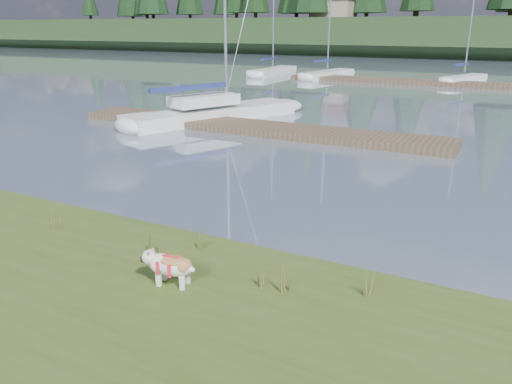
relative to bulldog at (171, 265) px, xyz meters
The scene contains 17 objects.
ground 33.36m from the bulldog, 92.22° to the left, with size 200.00×200.00×0.00m, color slate.
ridge 76.36m from the bulldog, 90.97° to the left, with size 200.00×20.00×5.00m, color black.
bulldog is the anchor object (origin of this frame).
sailboat_main 16.23m from the bulldog, 118.09° to the left, with size 5.36×9.50×13.62m.
dock_near 13.43m from the bulldog, 113.22° to the left, with size 16.00×2.00×0.30m, color #4C3D2C.
dock_far 33.34m from the bulldog, 88.78° to the left, with size 26.00×2.20×0.30m, color #4C3D2C.
sailboat_bg_0 39.07m from the bulldog, 113.14° to the left, with size 1.73×8.02×11.58m.
sailboat_bg_1 36.78m from the bulldog, 105.76° to the left, with size 2.85×7.50×11.05m.
sailboat_bg_2 36.05m from the bulldog, 89.14° to the left, with size 3.13×5.99×9.16m.
weed_0 1.21m from the bulldog, 141.33° to the left, with size 0.17×0.14×0.65m.
weed_1 1.21m from the bulldog, 101.87° to the left, with size 0.17×0.14×0.42m.
weed_2 1.72m from the bulldog, 19.79° to the left, with size 0.17×0.14×0.53m.
weed_3 3.38m from the bulldog, 167.17° to the left, with size 0.17×0.14×0.52m.
weed_4 1.36m from the bulldog, 24.74° to the left, with size 0.17×0.14×0.37m.
weed_5 2.89m from the bulldog, 20.89° to the left, with size 0.17×0.14×0.58m.
mud_lip 2.24m from the bulldog, 126.70° to the left, with size 60.00×0.50×0.14m, color #33281C.
house_0 77.23m from the bulldog, 107.62° to the left, with size 6.30×5.30×4.65m.
Camera 1 is at (5.53, -8.68, 4.04)m, focal length 35.00 mm.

